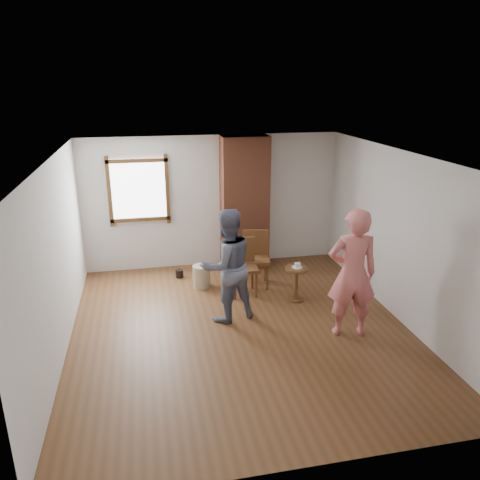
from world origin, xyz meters
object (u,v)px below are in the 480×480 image
object	(u,v)px
stoneware_crock	(201,276)
person_pink	(352,274)
dining_chair_left	(243,263)
side_table	(296,278)
man	(227,266)
dining_chair_right	(256,255)

from	to	relation	value
stoneware_crock	person_pink	world-z (taller)	person_pink
dining_chair_left	side_table	world-z (taller)	dining_chair_left
stoneware_crock	man	size ratio (longest dim) A/B	0.23
dining_chair_right	side_table	world-z (taller)	dining_chair_right
stoneware_crock	man	bearing A→B (deg)	-78.87
dining_chair_left	person_pink	bearing A→B (deg)	-52.55
dining_chair_left	dining_chair_right	distance (m)	0.43
man	person_pink	size ratio (longest dim) A/B	0.93
dining_chair_right	dining_chair_left	bearing A→B (deg)	-124.65
dining_chair_right	man	distance (m)	1.44
man	dining_chair_left	bearing A→B (deg)	-134.43
person_pink	stoneware_crock	bearing A→B (deg)	-37.25
person_pink	side_table	bearing A→B (deg)	-61.58
man	dining_chair_right	bearing A→B (deg)	-139.92
side_table	person_pink	world-z (taller)	person_pink
side_table	man	xyz separation A→B (m)	(-1.26, -0.40, 0.49)
side_table	person_pink	size ratio (longest dim) A/B	0.31
dining_chair_left	side_table	distance (m)	0.97
stoneware_crock	person_pink	xyz separation A→B (m)	(1.92, -2.10, 0.76)
stoneware_crock	man	xyz separation A→B (m)	(0.25, -1.26, 0.69)
dining_chair_right	side_table	xyz separation A→B (m)	(0.52, -0.79, -0.16)
dining_chair_left	dining_chair_right	world-z (taller)	dining_chair_right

